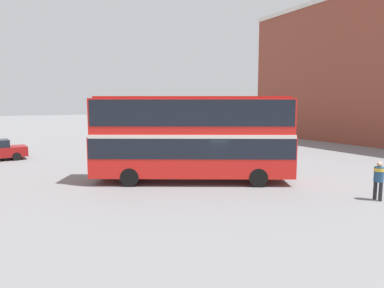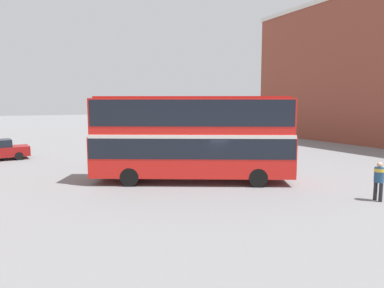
{
  "view_description": "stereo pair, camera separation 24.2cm",
  "coord_description": "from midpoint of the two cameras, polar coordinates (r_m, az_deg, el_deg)",
  "views": [
    {
      "loc": [
        -10.29,
        -15.75,
        4.38
      ],
      "look_at": [
        -1.46,
        0.84,
        2.14
      ],
      "focal_mm": 32.0,
      "sensor_mm": 36.0,
      "label": 1
    },
    {
      "loc": [
        -10.08,
        -15.86,
        4.38
      ],
      "look_at": [
        -1.46,
        0.84,
        2.14
      ],
      "focal_mm": 32.0,
      "sensor_mm": 36.0,
      "label": 2
    }
  ],
  "objects": [
    {
      "name": "pedestrian_foreground",
      "position": [
        17.56,
        28.33,
        -4.83
      ],
      "size": [
        0.45,
        0.45,
        1.78
      ],
      "rotation": [
        0.0,
        0.0,
        3.1
      ],
      "color": "#232328",
      "rests_on": "ground_plane"
    },
    {
      "name": "building_row_right",
      "position": [
        44.12,
        27.39,
        10.9
      ],
      "size": [
        9.12,
        28.79,
        16.17
      ],
      "color": "brown",
      "rests_on": "ground_plane"
    },
    {
      "name": "ground_plane",
      "position": [
        19.31,
        4.67,
        -6.33
      ],
      "size": [
        240.0,
        240.0,
        0.0
      ],
      "primitive_type": "plane",
      "color": "slate"
    },
    {
      "name": "double_decker_bus",
      "position": [
        18.87,
        -0.37,
        1.74
      ],
      "size": [
        10.79,
        7.47,
        4.75
      ],
      "rotation": [
        0.0,
        0.0,
        -0.5
      ],
      "color": "red",
      "rests_on": "ground_plane"
    }
  ]
}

